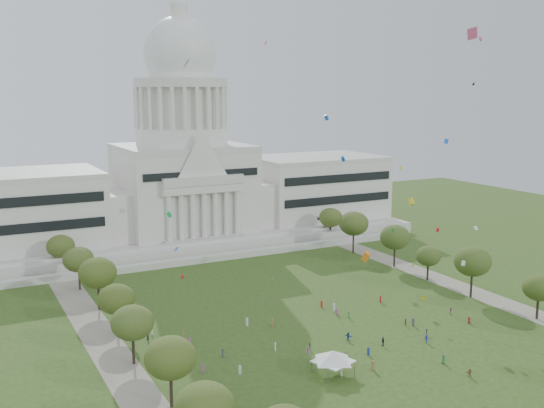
% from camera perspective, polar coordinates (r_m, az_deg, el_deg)
% --- Properties ---
extents(ground, '(400.00, 400.00, 0.00)m').
position_cam_1_polar(ground, '(135.75, 9.00, -13.04)').
color(ground, '#314B18').
rests_on(ground, ground).
extents(capitol, '(160.00, 64.50, 91.30)m').
position_cam_1_polar(capitol, '(228.40, -7.94, 2.25)').
color(capitol, beige).
rests_on(capitol, ground).
extents(path_left, '(8.00, 160.00, 0.04)m').
position_cam_1_polar(path_left, '(142.90, -14.81, -12.04)').
color(path_left, gray).
rests_on(path_left, ground).
extents(path_right, '(8.00, 160.00, 0.04)m').
position_cam_1_polar(path_right, '(186.63, 15.50, -6.79)').
color(path_right, gray).
rests_on(path_right, ground).
extents(row_tree_l_0, '(8.85, 8.85, 12.59)m').
position_cam_1_polar(row_tree_l_0, '(94.61, -6.07, -17.73)').
color(row_tree_l_0, black).
rests_on(row_tree_l_0, ground).
extents(row_tree_l_1, '(8.86, 8.86, 12.59)m').
position_cam_1_polar(row_tree_l_1, '(110.92, -9.11, -13.46)').
color(row_tree_l_1, black).
rests_on(row_tree_l_1, ground).
extents(row_tree_r_1, '(7.58, 7.58, 10.78)m').
position_cam_1_polar(row_tree_r_1, '(162.49, 22.81, -6.94)').
color(row_tree_r_1, black).
rests_on(row_tree_r_1, ground).
extents(row_tree_l_2, '(8.42, 8.42, 11.97)m').
position_cam_1_polar(row_tree_l_2, '(128.94, -12.41, -10.36)').
color(row_tree_l_2, black).
rests_on(row_tree_l_2, ground).
extents(row_tree_r_2, '(9.55, 9.55, 13.58)m').
position_cam_1_polar(row_tree_r_2, '(172.82, 17.54, -4.93)').
color(row_tree_r_2, black).
rests_on(row_tree_r_2, ground).
extents(row_tree_l_3, '(8.12, 8.12, 11.55)m').
position_cam_1_polar(row_tree_l_3, '(144.50, -13.78, -8.28)').
color(row_tree_l_3, black).
rests_on(row_tree_l_3, ground).
extents(row_tree_r_3, '(7.01, 7.01, 9.98)m').
position_cam_1_polar(row_tree_r_3, '(185.59, 13.84, -4.55)').
color(row_tree_r_3, black).
rests_on(row_tree_r_3, ground).
extents(row_tree_l_4, '(9.29, 9.29, 13.21)m').
position_cam_1_polar(row_tree_l_4, '(161.47, -15.37, -5.96)').
color(row_tree_l_4, black).
rests_on(row_tree_l_4, ground).
extents(row_tree_r_4, '(9.19, 9.19, 13.06)m').
position_cam_1_polar(row_tree_r_4, '(196.87, 10.97, -2.94)').
color(row_tree_r_4, black).
rests_on(row_tree_r_4, ground).
extents(row_tree_l_5, '(8.33, 8.33, 11.85)m').
position_cam_1_polar(row_tree_l_5, '(179.16, -16.97, -4.78)').
color(row_tree_l_5, black).
rests_on(row_tree_l_5, ground).
extents(row_tree_r_5, '(9.82, 9.82, 13.96)m').
position_cam_1_polar(row_tree_r_5, '(211.78, 7.34, -1.74)').
color(row_tree_r_5, black).
rests_on(row_tree_r_5, ground).
extents(row_tree_l_6, '(8.19, 8.19, 11.64)m').
position_cam_1_polar(row_tree_l_6, '(196.32, -18.42, -3.62)').
color(row_tree_l_6, black).
rests_on(row_tree_l_6, ground).
extents(row_tree_r_6, '(8.42, 8.42, 11.97)m').
position_cam_1_polar(row_tree_r_6, '(228.02, 5.28, -1.22)').
color(row_tree_r_6, black).
rests_on(row_tree_r_6, ground).
extents(event_tent, '(11.15, 11.15, 4.92)m').
position_cam_1_polar(event_tent, '(123.78, 5.50, -13.38)').
color(event_tent, '#4C4C4C').
rests_on(event_tent, ground).
extents(person_0, '(0.85, 0.92, 1.59)m').
position_cam_1_polar(person_0, '(156.43, 17.25, -9.89)').
color(person_0, '#B21E1E').
rests_on(person_0, ground).
extents(person_2, '(0.81, 0.88, 1.54)m').
position_cam_1_polar(person_2, '(161.18, 15.75, -9.23)').
color(person_2, '#994C8C').
rests_on(person_2, ground).
extents(person_3, '(1.10, 1.34, 1.84)m').
position_cam_1_polar(person_3, '(142.48, 13.67, -11.66)').
color(person_3, navy).
rests_on(person_3, ground).
extents(person_4, '(0.92, 1.28, 1.97)m').
position_cam_1_polar(person_4, '(139.10, 9.91, -12.04)').
color(person_4, '#26262B').
rests_on(person_4, ground).
extents(person_5, '(1.43, 1.87, 1.89)m').
position_cam_1_polar(person_5, '(140.69, 6.85, -11.71)').
color(person_5, navy).
rests_on(person_5, ground).
extents(person_6, '(0.71, 0.98, 1.87)m').
position_cam_1_polar(person_6, '(133.39, 15.11, -13.27)').
color(person_6, '#33723F').
rests_on(person_6, ground).
extents(person_7, '(0.68, 0.55, 1.69)m').
position_cam_1_polar(person_7, '(123.88, 6.26, -14.88)').
color(person_7, silver).
rests_on(person_7, ground).
extents(person_8, '(0.85, 0.68, 1.53)m').
position_cam_1_polar(person_8, '(135.42, 3.37, -12.63)').
color(person_8, '#33723F').
rests_on(person_8, ground).
extents(person_9, '(0.92, 1.05, 1.45)m').
position_cam_1_polar(person_9, '(146.72, 13.71, -11.10)').
color(person_9, '#26262B').
rests_on(person_9, ground).
extents(person_10, '(0.83, 1.06, 1.60)m').
position_cam_1_polar(person_10, '(151.54, 11.89, -10.30)').
color(person_10, '#B21E1E').
rests_on(person_10, ground).
extents(person_11, '(1.69, 0.99, 1.71)m').
position_cam_1_polar(person_11, '(129.01, 17.30, -14.24)').
color(person_11, olive).
rests_on(person_11, ground).
extents(distant_crowd, '(60.20, 37.90, 1.94)m').
position_cam_1_polar(distant_crowd, '(140.21, 1.36, -11.75)').
color(distant_crowd, '#994C8C').
rests_on(distant_crowd, ground).
extents(kite_swarm, '(93.68, 108.68, 61.28)m').
position_cam_1_polar(kite_swarm, '(139.03, 7.58, 0.44)').
color(kite_swarm, yellow).
rests_on(kite_swarm, ground).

